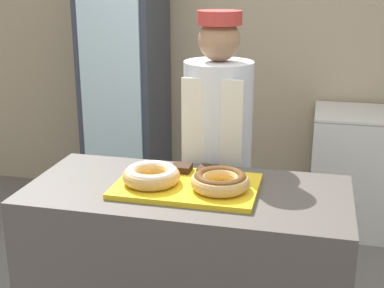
% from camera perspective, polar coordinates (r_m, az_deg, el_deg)
% --- Properties ---
extents(wall_back, '(8.00, 0.06, 2.70)m').
position_cam_1_polar(wall_back, '(4.36, 6.34, 10.88)').
color(wall_back, tan).
rests_on(wall_back, ground_plane).
extents(display_counter, '(1.45, 0.68, 0.93)m').
position_cam_1_polar(display_counter, '(2.63, -0.52, -14.22)').
color(display_counter, '#4C4742').
rests_on(display_counter, ground_plane).
extents(serving_tray, '(0.64, 0.41, 0.02)m').
position_cam_1_polar(serving_tray, '(2.41, -0.56, -4.51)').
color(serving_tray, yellow).
rests_on(serving_tray, display_counter).
extents(donut_light_glaze, '(0.26, 0.26, 0.07)m').
position_cam_1_polar(donut_light_glaze, '(2.41, -4.36, -3.26)').
color(donut_light_glaze, tan).
rests_on(donut_light_glaze, serving_tray).
extents(donut_chocolate_glaze, '(0.26, 0.26, 0.07)m').
position_cam_1_polar(donut_chocolate_glaze, '(2.33, 3.02, -3.91)').
color(donut_chocolate_glaze, tan).
rests_on(donut_chocolate_glaze, serving_tray).
extents(brownie_back_left, '(0.09, 0.09, 0.03)m').
position_cam_1_polar(brownie_back_left, '(2.55, -1.14, -2.56)').
color(brownie_back_left, black).
rests_on(brownie_back_left, serving_tray).
extents(brownie_back_right, '(0.09, 0.09, 0.03)m').
position_cam_1_polar(brownie_back_right, '(2.52, 1.69, -2.79)').
color(brownie_back_right, black).
rests_on(brownie_back_right, serving_tray).
extents(baker_person, '(0.37, 0.37, 1.68)m').
position_cam_1_polar(baker_person, '(2.94, 2.71, -1.55)').
color(baker_person, '#4C4C51').
rests_on(baker_person, ground_plane).
extents(beverage_fridge, '(0.57, 0.63, 1.93)m').
position_cam_1_polar(beverage_fridge, '(4.29, -7.07, 5.50)').
color(beverage_fridge, '#333842').
rests_on(beverage_fridge, ground_plane).
extents(chest_freezer, '(0.87, 0.60, 0.91)m').
position_cam_1_polar(chest_freezer, '(4.19, 18.56, -2.80)').
color(chest_freezer, silver).
rests_on(chest_freezer, ground_plane).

